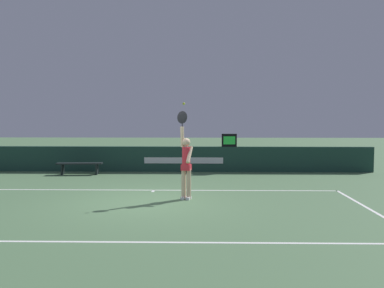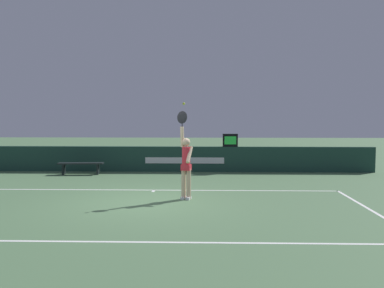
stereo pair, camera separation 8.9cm
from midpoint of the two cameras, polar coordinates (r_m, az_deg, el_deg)
name	(u,v)px [view 1 (the left image)]	position (r m, az deg, el deg)	size (l,w,h in m)	color
ground_plane	(146,202)	(11.34, -6.38, -7.76)	(60.00, 60.00, 0.00)	#4F734C
court_lines	(142,209)	(10.54, -6.98, -8.68)	(11.19, 5.32, 0.00)	white
back_wall	(165,159)	(17.10, -3.75, -2.03)	(16.55, 0.20, 1.01)	#1B3A31
speed_display	(229,140)	(17.00, 4.86, 0.51)	(0.59, 0.16, 0.51)	black
tennis_player	(186,163)	(11.51, -1.03, -2.55)	(0.46, 0.42, 2.42)	beige
tennis_ball	(184,104)	(11.54, -1.32, 5.42)	(0.07, 0.07, 0.07)	#CBD936
courtside_bench_near	(80,165)	(16.82, -14.96, -2.78)	(1.73, 0.46, 0.45)	black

